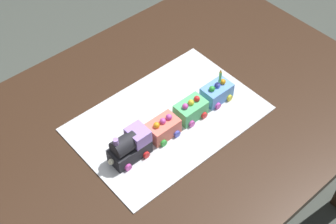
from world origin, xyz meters
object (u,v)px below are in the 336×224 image
at_px(dining_table, 175,131).
at_px(cake_car_caboose_coral, 163,128).
at_px(cake_locomotive, 130,146).
at_px(cake_car_flatbed_mint_green, 191,109).
at_px(cake_car_gondola_sky_blue, 217,92).
at_px(birthday_candle, 220,76).

height_order(dining_table, cake_car_caboose_coral, cake_car_caboose_coral).
xyz_separation_m(cake_locomotive, cake_car_flatbed_mint_green, (0.25, -0.00, -0.02)).
bearing_deg(cake_car_gondola_sky_blue, cake_locomotive, 180.00).
bearing_deg(cake_car_gondola_sky_blue, cake_car_caboose_coral, 180.00).
height_order(dining_table, cake_locomotive, cake_locomotive).
bearing_deg(birthday_candle, cake_locomotive, 180.00).
height_order(cake_car_caboose_coral, cake_car_gondola_sky_blue, same).
height_order(cake_locomotive, cake_car_flatbed_mint_green, cake_locomotive).
relative_size(cake_car_flatbed_mint_green, cake_car_gondola_sky_blue, 1.00).
height_order(cake_car_gondola_sky_blue, birthday_candle, birthday_candle).
relative_size(cake_locomotive, birthday_candle, 2.56).
bearing_deg(dining_table, birthday_candle, -19.32).
bearing_deg(birthday_candle, cake_car_gondola_sky_blue, -180.00).
height_order(cake_car_flatbed_mint_green, birthday_candle, birthday_candle).
bearing_deg(cake_car_caboose_coral, cake_car_flatbed_mint_green, 0.00).
bearing_deg(cake_locomotive, cake_car_caboose_coral, -0.00).
xyz_separation_m(cake_car_caboose_coral, birthday_candle, (0.24, 0.00, 0.07)).
bearing_deg(cake_car_caboose_coral, cake_car_gondola_sky_blue, 0.00).
bearing_deg(cake_car_flatbed_mint_green, cake_car_caboose_coral, 180.00).
height_order(cake_car_caboose_coral, cake_car_flatbed_mint_green, same).
relative_size(dining_table, cake_locomotive, 10.00).
distance_m(dining_table, birthday_candle, 0.26).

